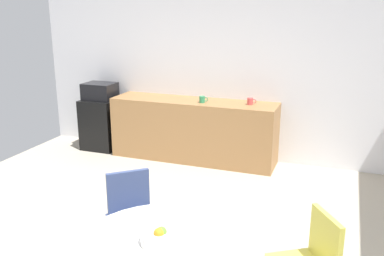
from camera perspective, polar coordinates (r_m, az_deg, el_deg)
wall_back at (r=6.32m, az=4.44°, el=7.65°), size 6.00×0.10×2.60m
counter_block at (r=6.28m, az=0.20°, el=-0.29°), size 2.44×0.60×0.90m
mini_fridge at (r=6.97m, az=-12.03°, el=0.58°), size 0.54×0.54×0.80m
microwave at (r=6.85m, az=-12.29°, el=4.86°), size 0.48×0.38×0.26m
chair_yellow at (r=3.23m, az=15.88°, el=-16.21°), size 0.58×0.58×0.83m
chair_navy at (r=3.80m, az=-8.18°, el=-10.59°), size 0.59×0.59×0.83m
fruit_bowl at (r=2.83m, az=-4.18°, el=-14.46°), size 0.27×0.27×0.11m
mug_white at (r=6.02m, az=1.40°, el=3.87°), size 0.13×0.08×0.09m
mug_green at (r=5.95m, az=7.85°, el=3.58°), size 0.13×0.08×0.09m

